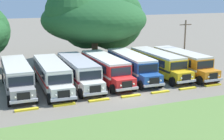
# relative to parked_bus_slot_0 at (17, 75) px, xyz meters

# --- Properties ---
(ground_plane) EXTENTS (220.00, 220.00, 0.00)m
(ground_plane) POSITION_rel_parked_bus_slot_0_xyz_m (9.91, -5.70, -1.58)
(ground_plane) COLOR slate
(foreground_grass_strip) EXTENTS (80.00, 11.39, 0.01)m
(foreground_grass_strip) POSITION_rel_parked_bus_slot_0_xyz_m (9.91, -15.21, -1.58)
(foreground_grass_strip) COLOR olive
(foreground_grass_strip) RESTS_ON ground_plane
(parked_bus_slot_0) EXTENTS (2.81, 10.85, 2.82)m
(parked_bus_slot_0) POSITION_rel_parked_bus_slot_0_xyz_m (0.00, 0.00, 0.00)
(parked_bus_slot_0) COLOR #9E9993
(parked_bus_slot_0) RESTS_ON ground_plane
(parked_bus_slot_1) EXTENTS (2.96, 10.88, 2.82)m
(parked_bus_slot_1) POSITION_rel_parked_bus_slot_0_xyz_m (3.47, -0.76, 0.00)
(parked_bus_slot_1) COLOR silver
(parked_bus_slot_1) RESTS_ON ground_plane
(parked_bus_slot_2) EXTENTS (2.82, 10.86, 2.82)m
(parked_bus_slot_2) POSITION_rel_parked_bus_slot_0_xyz_m (6.49, -0.37, 0.00)
(parked_bus_slot_2) COLOR silver
(parked_bus_slot_2) RESTS_ON ground_plane
(parked_bus_slot_3) EXTENTS (2.82, 10.86, 2.82)m
(parked_bus_slot_3) POSITION_rel_parked_bus_slot_0_xyz_m (9.71, -0.10, 0.00)
(parked_bus_slot_3) COLOR red
(parked_bus_slot_3) RESTS_ON ground_plane
(parked_bus_slot_4) EXTENTS (2.97, 10.88, 2.82)m
(parked_bus_slot_4) POSITION_rel_parked_bus_slot_0_xyz_m (13.12, 0.05, 0.00)
(parked_bus_slot_4) COLOR #23519E
(parked_bus_slot_4) RESTS_ON ground_plane
(parked_bus_slot_5) EXTENTS (2.92, 10.87, 2.82)m
(parked_bus_slot_5) POSITION_rel_parked_bus_slot_0_xyz_m (16.66, -0.02, 0.00)
(parked_bus_slot_5) COLOR yellow
(parked_bus_slot_5) RESTS_ON ground_plane
(parked_bus_slot_6) EXTENTS (2.86, 10.86, 2.82)m
(parked_bus_slot_6) POSITION_rel_parked_bus_slot_0_xyz_m (19.72, -0.69, 0.00)
(parked_bus_slot_6) COLOR orange
(parked_bus_slot_6) RESTS_ON ground_plane
(curb_wheelstop_0) EXTENTS (2.00, 0.36, 0.15)m
(curb_wheelstop_0) POSITION_rel_parked_bus_slot_0_xyz_m (0.01, -6.47, -1.51)
(curb_wheelstop_0) COLOR yellow
(curb_wheelstop_0) RESTS_ON ground_plane
(curb_wheelstop_1) EXTENTS (2.00, 0.36, 0.15)m
(curb_wheelstop_1) POSITION_rel_parked_bus_slot_0_xyz_m (3.31, -6.47, -1.51)
(curb_wheelstop_1) COLOR yellow
(curb_wheelstop_1) RESTS_ON ground_plane
(curb_wheelstop_2) EXTENTS (2.00, 0.36, 0.15)m
(curb_wheelstop_2) POSITION_rel_parked_bus_slot_0_xyz_m (6.61, -6.47, -1.51)
(curb_wheelstop_2) COLOR yellow
(curb_wheelstop_2) RESTS_ON ground_plane
(curb_wheelstop_3) EXTENTS (2.00, 0.36, 0.15)m
(curb_wheelstop_3) POSITION_rel_parked_bus_slot_0_xyz_m (9.91, -6.47, -1.51)
(curb_wheelstop_3) COLOR yellow
(curb_wheelstop_3) RESTS_ON ground_plane
(curb_wheelstop_4) EXTENTS (2.00, 0.36, 0.15)m
(curb_wheelstop_4) POSITION_rel_parked_bus_slot_0_xyz_m (13.21, -6.47, -1.51)
(curb_wheelstop_4) COLOR yellow
(curb_wheelstop_4) RESTS_ON ground_plane
(curb_wheelstop_5) EXTENTS (2.00, 0.36, 0.15)m
(curb_wheelstop_5) POSITION_rel_parked_bus_slot_0_xyz_m (16.50, -6.47, -1.51)
(curb_wheelstop_5) COLOR yellow
(curb_wheelstop_5) RESTS_ON ground_plane
(curb_wheelstop_6) EXTENTS (2.00, 0.36, 0.15)m
(curb_wheelstop_6) POSITION_rel_parked_bus_slot_0_xyz_m (19.80, -6.47, -1.51)
(curb_wheelstop_6) COLOR yellow
(curb_wheelstop_6) RESTS_ON ground_plane
(broad_shade_tree) EXTENTS (15.40, 14.51, 10.77)m
(broad_shade_tree) POSITION_rel_parked_bus_slot_0_xyz_m (12.38, 10.52, 4.61)
(broad_shade_tree) COLOR brown
(broad_shade_tree) RESTS_ON ground_plane
(utility_pole) EXTENTS (1.80, 0.20, 6.37)m
(utility_pole) POSITION_rel_parked_bus_slot_0_xyz_m (22.10, 2.34, 1.85)
(utility_pole) COLOR brown
(utility_pole) RESTS_ON ground_plane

